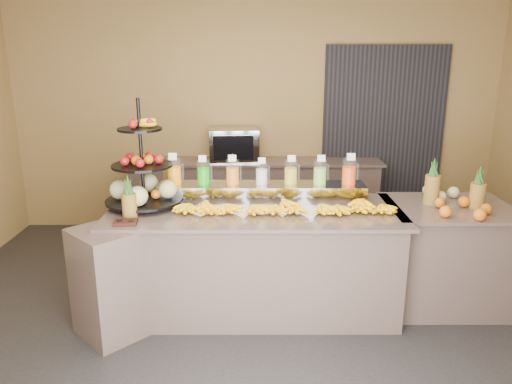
{
  "coord_description": "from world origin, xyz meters",
  "views": [
    {
      "loc": [
        0.0,
        -3.74,
        2.25
      ],
      "look_at": [
        0.01,
        0.3,
        1.09
      ],
      "focal_mm": 35.0,
      "sensor_mm": 36.0,
      "label": 1
    }
  ],
  "objects_px": {
    "pitcher_tray": "(262,192)",
    "right_fruit_pile": "(456,200)",
    "condiment_caddy": "(125,222)",
    "fruit_stand": "(148,180)",
    "banana_heap": "(284,205)",
    "oven_warmer": "(234,145)"
  },
  "relations": [
    {
      "from": "fruit_stand",
      "to": "pitcher_tray",
      "type": "bearing_deg",
      "value": 4.34
    },
    {
      "from": "right_fruit_pile",
      "to": "oven_warmer",
      "type": "xyz_separation_m",
      "value": [
        -1.96,
        1.95,
        0.11
      ]
    },
    {
      "from": "right_fruit_pile",
      "to": "oven_warmer",
      "type": "height_order",
      "value": "oven_warmer"
    },
    {
      "from": "fruit_stand",
      "to": "right_fruit_pile",
      "type": "xyz_separation_m",
      "value": [
        2.63,
        -0.11,
        -0.15
      ]
    },
    {
      "from": "banana_heap",
      "to": "pitcher_tray",
      "type": "bearing_deg",
      "value": 118.88
    },
    {
      "from": "condiment_caddy",
      "to": "right_fruit_pile",
      "type": "height_order",
      "value": "right_fruit_pile"
    },
    {
      "from": "pitcher_tray",
      "to": "right_fruit_pile",
      "type": "bearing_deg",
      "value": -9.65
    },
    {
      "from": "banana_heap",
      "to": "oven_warmer",
      "type": "xyz_separation_m",
      "value": [
        -0.5,
        2.01,
        0.14
      ]
    },
    {
      "from": "condiment_caddy",
      "to": "fruit_stand",
      "type": "bearing_deg",
      "value": 78.6
    },
    {
      "from": "right_fruit_pile",
      "to": "condiment_caddy",
      "type": "bearing_deg",
      "value": -172.4
    },
    {
      "from": "fruit_stand",
      "to": "oven_warmer",
      "type": "bearing_deg",
      "value": 64.54
    },
    {
      "from": "condiment_caddy",
      "to": "right_fruit_pile",
      "type": "distance_m",
      "value": 2.75
    },
    {
      "from": "fruit_stand",
      "to": "condiment_caddy",
      "type": "distance_m",
      "value": 0.53
    },
    {
      "from": "banana_heap",
      "to": "condiment_caddy",
      "type": "relative_size",
      "value": 10.27
    },
    {
      "from": "banana_heap",
      "to": "right_fruit_pile",
      "type": "xyz_separation_m",
      "value": [
        1.46,
        0.06,
        0.03
      ]
    },
    {
      "from": "right_fruit_pile",
      "to": "banana_heap",
      "type": "bearing_deg",
      "value": -177.77
    },
    {
      "from": "banana_heap",
      "to": "fruit_stand",
      "type": "xyz_separation_m",
      "value": [
        -1.16,
        0.16,
        0.18
      ]
    },
    {
      "from": "pitcher_tray",
      "to": "banana_heap",
      "type": "xyz_separation_m",
      "value": [
        0.19,
        -0.34,
        -0.02
      ]
    },
    {
      "from": "oven_warmer",
      "to": "banana_heap",
      "type": "bearing_deg",
      "value": -79.66
    },
    {
      "from": "condiment_caddy",
      "to": "right_fruit_pile",
      "type": "relative_size",
      "value": 0.37
    },
    {
      "from": "pitcher_tray",
      "to": "fruit_stand",
      "type": "distance_m",
      "value": 1.01
    },
    {
      "from": "banana_heap",
      "to": "condiment_caddy",
      "type": "bearing_deg",
      "value": -166.34
    }
  ]
}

